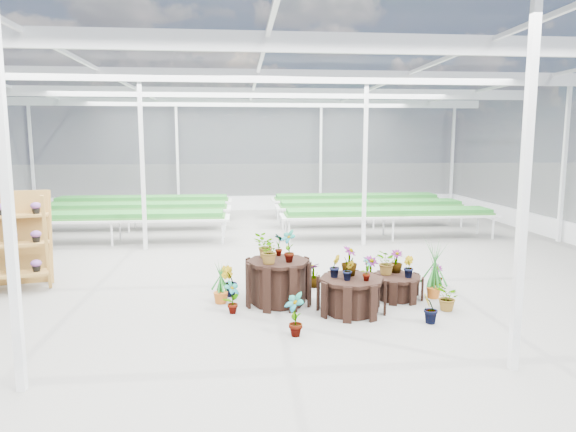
{
  "coord_description": "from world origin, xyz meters",
  "views": [
    {
      "loc": [
        -0.44,
        -9.9,
        2.87
      ],
      "look_at": [
        0.58,
        0.94,
        1.3
      ],
      "focal_mm": 32.0,
      "sensor_mm": 36.0,
      "label": 1
    }
  ],
  "objects": [
    {
      "name": "shelf_rack",
      "position": [
        -5.06,
        0.3,
        0.96
      ],
      "size": [
        1.98,
        1.35,
        1.91
      ],
      "primitive_type": null,
      "rotation": [
        0.0,
        0.0,
        0.24
      ],
      "color": "olive",
      "rests_on": "ground"
    },
    {
      "name": "steel_frame",
      "position": [
        0.0,
        0.0,
        2.25
      ],
      "size": [
        18.0,
        24.0,
        4.5
      ],
      "primitive_type": null,
      "color": "silver",
      "rests_on": "ground"
    },
    {
      "name": "greenhouse_shell",
      "position": [
        0.0,
        0.0,
        2.25
      ],
      "size": [
        18.0,
        24.0,
        4.5
      ],
      "primitive_type": null,
      "color": "white",
      "rests_on": "ground"
    },
    {
      "name": "nursery_benches",
      "position": [
        0.0,
        7.2,
        0.42
      ],
      "size": [
        16.0,
        7.0,
        0.84
      ],
      "primitive_type": null,
      "color": "silver",
      "rests_on": "ground"
    },
    {
      "name": "plinth_mid",
      "position": [
        1.42,
        -1.62,
        0.3
      ],
      "size": [
        1.44,
        1.44,
        0.6
      ],
      "primitive_type": "cylinder",
      "rotation": [
        0.0,
        0.0,
        -0.32
      ],
      "color": "black",
      "rests_on": "ground"
    },
    {
      "name": "plinth_low",
      "position": [
        2.42,
        -0.92,
        0.21
      ],
      "size": [
        1.23,
        1.23,
        0.43
      ],
      "primitive_type": "cylinder",
      "rotation": [
        0.0,
        0.0,
        0.38
      ],
      "color": "black",
      "rests_on": "ground"
    },
    {
      "name": "ground_plane",
      "position": [
        0.0,
        0.0,
        0.0
      ],
      "size": [
        24.0,
        24.0,
        0.0
      ],
      "primitive_type": "plane",
      "color": "gray",
      "rests_on": "ground"
    },
    {
      "name": "nursery_plants",
      "position": [
        1.28,
        -1.03,
        0.54
      ],
      "size": [
        4.6,
        3.0,
        1.36
      ],
      "color": "#206825",
      "rests_on": "ground"
    },
    {
      "name": "plinth_tall",
      "position": [
        0.22,
        -1.02,
        0.4
      ],
      "size": [
        1.51,
        1.51,
        0.79
      ],
      "primitive_type": "cylinder",
      "rotation": [
        0.0,
        0.0,
        0.38
      ],
      "color": "black",
      "rests_on": "ground"
    }
  ]
}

